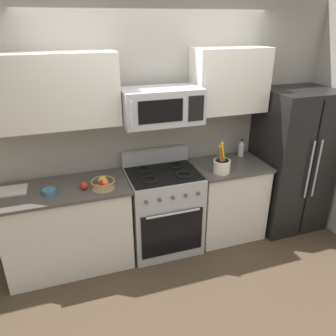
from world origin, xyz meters
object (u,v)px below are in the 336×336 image
range_oven (163,209)px  prep_bowl (49,191)px  utensil_crock (222,165)px  bottle_vinegar (241,148)px  microwave (162,106)px  fruit_basket (103,183)px  refrigerator (291,161)px  apple_loose (84,186)px  cutting_board (7,191)px

range_oven → prep_bowl: (-1.14, -0.07, 0.46)m
range_oven → utensil_crock: (0.60, -0.17, 0.52)m
range_oven → bottle_vinegar: 1.18m
microwave → fruit_basket: size_ratio=3.31×
refrigerator → utensil_crock: 1.04m
fruit_basket → apple_loose: 0.18m
range_oven → fruit_basket: size_ratio=4.62×
refrigerator → prep_bowl: bearing=-178.8°
microwave → range_oven: bearing=-90.0°
apple_loose → bottle_vinegar: 1.88m
microwave → prep_bowl: size_ratio=6.22×
utensil_crock → prep_bowl: bearing=177.0°
refrigerator → cutting_board: (-3.14, 0.11, 0.07)m
microwave → cutting_board: bearing=177.6°
utensil_crock → apple_loose: utensil_crock is taller
range_oven → bottle_vinegar: (1.04, 0.19, 0.53)m
utensil_crock → apple_loose: bearing=176.9°
bottle_vinegar → cutting_board: bearing=-177.9°
microwave → utensil_crock: microwave is taller
range_oven → apple_loose: (-0.82, -0.09, 0.47)m
fruit_basket → prep_bowl: size_ratio=1.88×
apple_loose → range_oven: bearing=6.1°
cutting_board → bottle_vinegar: bottle_vinegar is taller
utensil_crock → fruit_basket: (-1.25, 0.05, -0.03)m
refrigerator → bottle_vinegar: bearing=160.7°
fruit_basket → bottle_vinegar: 1.71m
microwave → bottle_vinegar: 1.22m
fruit_basket → cutting_board: size_ratio=0.65×
fruit_basket → prep_bowl: fruit_basket is taller
microwave → apple_loose: bearing=-172.1°
refrigerator → apple_loose: 2.44m
range_oven → refrigerator: bearing=-0.6°
range_oven → refrigerator: 1.66m
prep_bowl → bottle_vinegar: bearing=6.8°
range_oven → cutting_board: range_oven is taller
apple_loose → microwave: bearing=7.9°
utensil_crock → range_oven: bearing=164.7°
fruit_basket → refrigerator: bearing=2.6°
utensil_crock → prep_bowl: (-1.75, 0.09, -0.06)m
microwave → prep_bowl: bearing=-174.9°
refrigerator → apple_loose: (-2.44, -0.07, 0.10)m
prep_bowl → fruit_basket: bearing=-5.0°
apple_loose → prep_bowl: bearing=177.7°
apple_loose → cutting_board: bearing=165.8°
microwave → fruit_basket: bearing=-167.3°
range_oven → refrigerator: refrigerator is taller
fruit_basket → cutting_board: (-0.88, 0.21, -0.04)m
microwave → apple_loose: (-0.82, -0.11, -0.69)m
range_oven → fruit_basket: bearing=-169.6°
refrigerator → microwave: 1.80m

